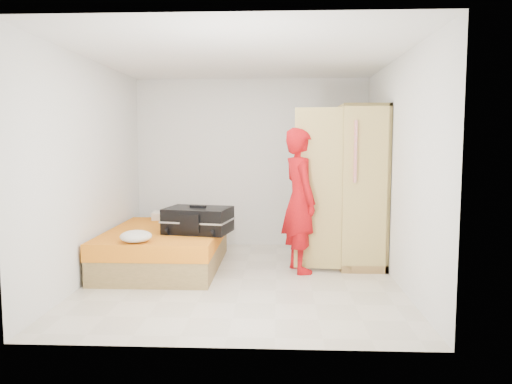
{
  "coord_description": "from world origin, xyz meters",
  "views": [
    {
      "loc": [
        0.43,
        -5.81,
        1.64
      ],
      "look_at": [
        0.14,
        0.46,
        1.0
      ],
      "focal_mm": 35.0,
      "sensor_mm": 36.0,
      "label": 1
    }
  ],
  "objects_px": {
    "bed": "(165,248)",
    "person": "(300,200)",
    "suitcase": "(198,220)",
    "wardrobe": "(356,189)",
    "round_cushion": "(136,236)"
  },
  "relations": [
    {
      "from": "bed",
      "to": "person",
      "type": "height_order",
      "value": "person"
    },
    {
      "from": "bed",
      "to": "person",
      "type": "relative_size",
      "value": 1.12
    },
    {
      "from": "person",
      "to": "suitcase",
      "type": "height_order",
      "value": "person"
    },
    {
      "from": "wardrobe",
      "to": "round_cushion",
      "type": "height_order",
      "value": "wardrobe"
    },
    {
      "from": "person",
      "to": "round_cushion",
      "type": "bearing_deg",
      "value": 93.11
    },
    {
      "from": "bed",
      "to": "round_cushion",
      "type": "distance_m",
      "value": 0.91
    },
    {
      "from": "round_cushion",
      "to": "suitcase",
      "type": "bearing_deg",
      "value": 47.04
    },
    {
      "from": "wardrobe",
      "to": "round_cushion",
      "type": "bearing_deg",
      "value": -155.93
    },
    {
      "from": "wardrobe",
      "to": "person",
      "type": "relative_size",
      "value": 1.16
    },
    {
      "from": "person",
      "to": "suitcase",
      "type": "distance_m",
      "value": 1.3
    },
    {
      "from": "bed",
      "to": "wardrobe",
      "type": "bearing_deg",
      "value": 7.71
    },
    {
      "from": "suitcase",
      "to": "bed",
      "type": "bearing_deg",
      "value": 168.85
    },
    {
      "from": "bed",
      "to": "suitcase",
      "type": "distance_m",
      "value": 0.65
    },
    {
      "from": "round_cushion",
      "to": "person",
      "type": "bearing_deg",
      "value": 21.23
    },
    {
      "from": "bed",
      "to": "round_cushion",
      "type": "xyz_separation_m",
      "value": [
        -0.14,
        -0.84,
        0.32
      ]
    }
  ]
}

